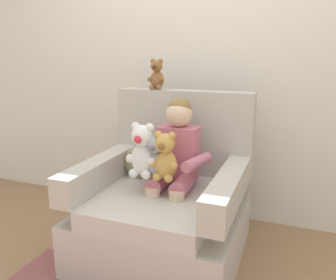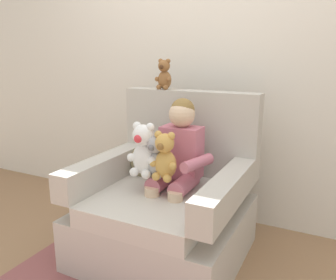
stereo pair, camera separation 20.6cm
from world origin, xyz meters
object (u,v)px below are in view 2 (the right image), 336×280
(seated_child, at_px, (177,156))
(plush_grey, at_px, (156,157))
(plush_honey, at_px, (165,157))
(throw_pillow, at_px, (146,163))
(armchair, at_px, (168,207))
(plush_brown_on_backrest, at_px, (164,75))
(plush_white, at_px, (144,151))

(seated_child, relative_size, plush_grey, 3.02)
(plush_honey, bearing_deg, throw_pillow, 125.14)
(armchair, relative_size, plush_grey, 3.92)
(armchair, height_order, plush_brown_on_backrest, plush_brown_on_backrest)
(plush_grey, bearing_deg, armchair, 86.32)
(armchair, xyz_separation_m, plush_grey, (-0.02, -0.12, 0.37))
(armchair, xyz_separation_m, plush_brown_on_backrest, (-0.21, 0.36, 0.84))
(seated_child, xyz_separation_m, plush_grey, (-0.08, -0.15, 0.02))
(armchair, relative_size, plush_white, 3.15)
(armchair, xyz_separation_m, plush_white, (-0.11, -0.12, 0.41))
(throw_pillow, bearing_deg, plush_grey, -49.07)
(plush_brown_on_backrest, relative_size, throw_pillow, 0.85)
(armchair, distance_m, throw_pillow, 0.36)
(armchair, relative_size, seated_child, 1.30)
(armchair, bearing_deg, plush_white, -131.38)
(seated_child, bearing_deg, plush_white, -129.77)
(plush_honey, xyz_separation_m, throw_pillow, (-0.29, 0.26, -0.15))
(seated_child, xyz_separation_m, plush_brown_on_backrest, (-0.26, 0.32, 0.49))
(seated_child, height_order, plush_honey, seated_child)
(plush_grey, bearing_deg, throw_pillow, 138.24)
(plush_honey, distance_m, plush_grey, 0.07)
(armchair, bearing_deg, seated_child, 31.29)
(armchair, distance_m, plush_brown_on_backrest, 0.94)
(plush_grey, height_order, throw_pillow, plush_grey)
(plush_brown_on_backrest, bearing_deg, armchair, -76.41)
(plush_honey, relative_size, plush_brown_on_backrest, 1.36)
(armchair, relative_size, plush_brown_on_backrest, 4.85)
(armchair, distance_m, plush_white, 0.44)
(plush_brown_on_backrest, bearing_deg, seated_child, -67.90)
(plush_brown_on_backrest, bearing_deg, plush_honey, -79.10)
(armchair, xyz_separation_m, plush_honey, (0.05, -0.13, 0.39))
(throw_pillow, bearing_deg, plush_honey, -42.26)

